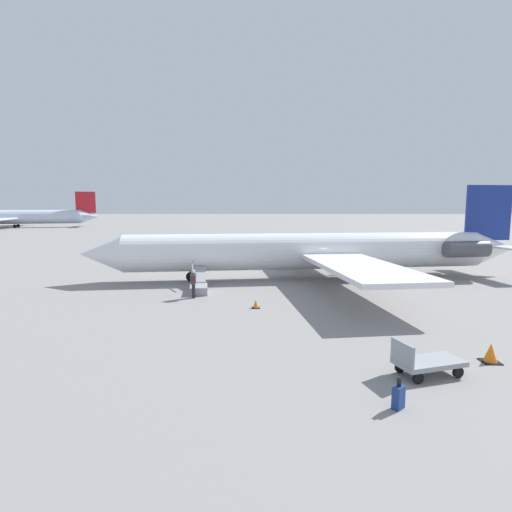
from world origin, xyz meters
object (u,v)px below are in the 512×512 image
(luggage_cart, at_px, (426,362))
(passenger, at_px, (193,282))
(suitcase, at_px, (398,397))
(boarding_stairs, at_px, (199,286))
(airplane_main, at_px, (321,251))
(airplane_taxiing_distant, at_px, (3,217))

(luggage_cart, bearing_deg, passenger, -67.05)
(suitcase, bearing_deg, boarding_stairs, -61.57)
(airplane_main, relative_size, boarding_stairs, 8.27)
(airplane_taxiing_distant, relative_size, boarding_stairs, 11.57)
(airplane_taxiing_distant, bearing_deg, passenger, 110.39)
(airplane_taxiing_distant, relative_size, passenger, 27.43)
(airplane_main, distance_m, boarding_stairs, 10.22)
(airplane_taxiing_distant, xyz_separation_m, passenger, (-66.31, 80.83, -1.92))
(luggage_cart, bearing_deg, airplane_main, -105.03)
(airplane_main, distance_m, airplane_taxiing_distant, 105.12)
(airplane_taxiing_distant, xyz_separation_m, suitcase, (-74.40, 93.99, -2.59))
(airplane_main, bearing_deg, luggage_cart, 84.67)
(passenger, height_order, luggage_cart, passenger)
(airplane_main, relative_size, suitcase, 38.76)
(airplane_main, distance_m, luggage_cart, 18.12)
(airplane_main, relative_size, luggage_cart, 14.00)
(luggage_cart, height_order, suitcase, luggage_cart)
(boarding_stairs, relative_size, suitcase, 4.69)
(boarding_stairs, relative_size, passenger, 2.37)
(boarding_stairs, relative_size, luggage_cart, 1.69)
(passenger, relative_size, luggage_cart, 0.71)
(boarding_stairs, distance_m, luggage_cart, 15.97)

